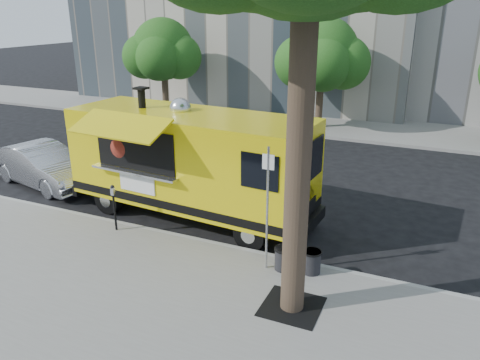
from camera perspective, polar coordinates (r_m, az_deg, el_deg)
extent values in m
plane|color=black|center=(13.23, -0.73, -6.60)|extent=(120.00, 120.00, 0.00)
cube|color=gray|center=(10.22, -10.46, -15.44)|extent=(60.00, 6.00, 0.15)
cube|color=#999993|center=(12.45, -2.53, -8.06)|extent=(60.00, 0.14, 0.16)
cube|color=gray|center=(25.41, 12.13, 6.39)|extent=(60.00, 5.00, 0.15)
cylinder|color=#33261C|center=(8.65, 7.15, 2.75)|extent=(0.48, 0.48, 6.50)
cube|color=black|center=(10.11, 6.33, -15.08)|extent=(1.20, 1.20, 0.02)
cylinder|color=#33261C|center=(27.81, -9.10, 10.66)|extent=(0.36, 0.36, 2.60)
sphere|color=#1C4A13|center=(27.52, -9.38, 15.47)|extent=(3.42, 3.42, 3.42)
cylinder|color=#33261C|center=(24.58, 9.65, 9.38)|extent=(0.36, 0.36, 2.60)
sphere|color=#1C4A13|center=(24.25, 9.99, 14.95)|extent=(3.60, 3.60, 3.60)
cylinder|color=silver|center=(10.69, 3.34, -3.66)|extent=(0.06, 0.06, 3.00)
cube|color=white|center=(10.28, 3.47, 2.20)|extent=(0.28, 0.02, 0.35)
cylinder|color=black|center=(13.37, -15.01, -3.84)|extent=(0.06, 0.06, 1.05)
cube|color=silver|center=(13.14, -15.26, -1.35)|extent=(0.10, 0.08, 0.22)
sphere|color=black|center=(13.09, -15.31, -0.82)|extent=(0.11, 0.11, 0.11)
cube|color=yellow|center=(13.73, -6.04, 2.73)|extent=(7.42, 3.01, 2.62)
cube|color=black|center=(14.09, -5.88, -1.40)|extent=(7.44, 3.03, 0.25)
cube|color=black|center=(12.65, 8.29, -5.61)|extent=(0.36, 2.34, 0.33)
cube|color=black|center=(16.45, -16.61, -0.06)|extent=(0.36, 2.34, 0.33)
cube|color=black|center=(12.01, 8.45, 2.13)|extent=(0.20, 1.96, 1.06)
cylinder|color=black|center=(12.25, 1.30, -6.59)|extent=(0.91, 0.38, 0.89)
cylinder|color=black|center=(13.94, 5.16, -3.21)|extent=(0.91, 0.38, 0.89)
cylinder|color=black|center=(14.92, -15.72, -2.29)|extent=(0.91, 0.38, 0.89)
cylinder|color=black|center=(16.34, -10.81, 0.10)|extent=(0.91, 0.38, 0.89)
cube|color=black|center=(13.32, -12.51, 3.68)|extent=(2.68, 0.39, 1.17)
cube|color=silver|center=(13.40, -12.75, 0.94)|extent=(2.89, 0.57, 0.06)
cube|color=yellow|center=(12.71, -14.47, 6.44)|extent=(2.85, 1.27, 0.46)
cube|color=white|center=(13.57, -12.42, -0.35)|extent=(1.23, 0.14, 0.56)
cylinder|color=black|center=(14.34, -11.90, 9.71)|extent=(0.22, 0.22, 0.61)
sphere|color=silver|center=(13.82, -7.28, 8.65)|extent=(0.62, 0.62, 0.62)
sphere|color=maroon|center=(13.94, -13.66, 4.11)|extent=(0.94, 0.94, 0.94)
cylinder|color=#FF590C|center=(13.81, -14.24, 3.35)|extent=(0.39, 0.16, 0.38)
imported|color=#B8BAC0|center=(17.94, -22.84, 1.63)|extent=(4.68, 2.50, 1.46)
cylinder|color=black|center=(11.21, 5.34, -9.52)|extent=(0.42, 0.42, 0.55)
cylinder|color=black|center=(11.09, 5.39, -8.37)|extent=(0.46, 0.46, 0.04)
cylinder|color=black|center=(11.17, 8.72, -9.81)|extent=(0.43, 0.43, 0.56)
cylinder|color=black|center=(11.04, 8.79, -8.65)|extent=(0.46, 0.46, 0.04)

